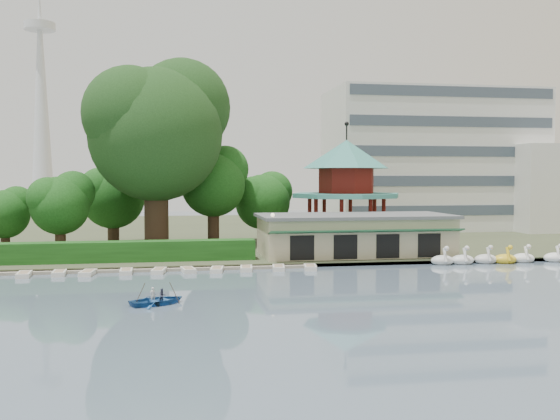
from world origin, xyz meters
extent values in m
plane|color=slate|center=(0.00, 0.00, 0.00)|extent=(220.00, 220.00, 0.00)
cube|color=#424930|center=(0.00, 52.00, 0.20)|extent=(220.00, 70.00, 0.40)
cube|color=gray|center=(0.00, 17.30, 0.15)|extent=(220.00, 0.60, 0.30)
cube|color=gray|center=(-12.00, 17.20, 0.12)|extent=(34.00, 1.60, 0.24)
cube|color=tan|center=(10.00, 22.00, 2.20)|extent=(18.00, 8.00, 3.60)
cube|color=#595B5E|center=(10.00, 22.00, 4.15)|extent=(18.60, 8.60, 0.30)
cube|color=#194C2D|center=(10.00, 17.70, 3.00)|extent=(18.00, 1.59, 0.45)
cylinder|color=tan|center=(12.00, 32.00, 1.00)|extent=(10.40, 10.40, 1.20)
cylinder|color=teal|center=(12.00, 32.00, 5.85)|extent=(12.40, 12.40, 0.50)
cylinder|color=maroon|center=(12.00, 32.00, 7.50)|extent=(6.40, 6.40, 2.80)
cone|color=teal|center=(12.00, 32.00, 10.50)|extent=(10.00, 10.00, 3.20)
cylinder|color=black|center=(12.00, 32.00, 13.00)|extent=(0.16, 0.16, 1.80)
cube|color=silver|center=(30.00, 50.00, 10.40)|extent=(30.00, 14.00, 20.00)
cube|color=silver|center=(46.00, 44.00, 6.40)|extent=(14.00, 10.00, 12.00)
cone|color=silver|center=(-42.00, 140.00, 30.00)|extent=(6.00, 6.00, 60.00)
cylinder|color=silver|center=(-42.00, 140.00, 48.00)|extent=(8.00, 8.00, 2.00)
cube|color=#1C5218|center=(-15.00, 20.50, 1.30)|extent=(30.00, 2.00, 1.80)
cylinder|color=black|center=(1.50, 19.00, 2.40)|extent=(0.12, 0.12, 4.00)
sphere|color=beige|center=(1.50, 19.00, 4.50)|extent=(0.36, 0.36, 0.36)
cylinder|color=#3A281C|center=(-9.00, 28.00, 5.15)|extent=(2.42, 2.42, 9.50)
sphere|color=#1D4118|center=(-9.00, 28.00, 12.18)|extent=(13.44, 13.44, 13.44)
sphere|color=#1D4118|center=(-6.31, 30.02, 15.21)|extent=(10.08, 10.08, 10.08)
sphere|color=#1D4118|center=(-11.35, 26.66, 14.07)|extent=(9.41, 9.41, 9.41)
cylinder|color=#3A281C|center=(-18.00, 26.00, 2.33)|extent=(1.01, 1.01, 3.86)
sphere|color=#1C5218|center=(-18.00, 26.00, 5.19)|extent=(5.59, 5.59, 5.59)
sphere|color=#1C5218|center=(-16.88, 26.84, 6.43)|extent=(4.19, 4.19, 4.19)
sphere|color=#1C5218|center=(-18.98, 25.44, 5.96)|extent=(3.91, 3.91, 3.91)
cylinder|color=#3A281C|center=(-24.00, 30.00, 1.93)|extent=(0.88, 0.88, 3.06)
sphere|color=#1C5218|center=(-24.00, 30.00, 4.20)|extent=(4.88, 4.88, 4.88)
sphere|color=#1C5218|center=(-23.02, 30.73, 5.18)|extent=(3.66, 3.66, 3.66)
cylinder|color=#3A281C|center=(-3.00, 32.00, 3.09)|extent=(1.26, 1.26, 5.38)
sphere|color=#1C5218|center=(-3.00, 32.00, 7.07)|extent=(6.98, 6.98, 6.98)
sphere|color=#1C5218|center=(-1.60, 33.05, 8.79)|extent=(5.24, 5.24, 5.24)
sphere|color=#1C5218|center=(-4.22, 31.30, 8.15)|extent=(4.89, 4.89, 4.89)
cylinder|color=#3A281C|center=(3.00, 36.00, 2.26)|extent=(1.16, 1.16, 3.72)
sphere|color=#1C5218|center=(3.00, 36.00, 5.01)|extent=(6.45, 6.45, 6.45)
sphere|color=#1C5218|center=(4.29, 36.97, 6.20)|extent=(4.84, 4.84, 4.84)
sphere|color=#1C5218|center=(1.87, 35.36, 5.76)|extent=(4.51, 4.51, 4.51)
cylinder|color=#3A281C|center=(-14.00, 36.00, 2.52)|extent=(1.28, 1.28, 4.25)
sphere|color=#1C5218|center=(-14.00, 36.00, 5.66)|extent=(7.09, 7.09, 7.09)
sphere|color=#1C5218|center=(-12.58, 37.06, 7.02)|extent=(5.32, 5.32, 5.32)
sphere|color=#1C5218|center=(-15.24, 35.29, 6.51)|extent=(4.96, 4.96, 4.96)
ellipsoid|color=silver|center=(16.71, 16.66, 0.35)|extent=(2.16, 1.44, 0.99)
cylinder|color=silver|center=(16.71, 16.11, 0.90)|extent=(0.26, 0.79, 1.29)
sphere|color=silver|center=(16.71, 15.81, 1.55)|extent=(0.44, 0.44, 0.44)
ellipsoid|color=silver|center=(18.63, 16.63, 0.35)|extent=(2.16, 1.44, 0.99)
cylinder|color=silver|center=(18.63, 16.08, 0.90)|extent=(0.26, 0.79, 1.29)
sphere|color=silver|center=(18.63, 15.78, 1.55)|extent=(0.44, 0.44, 0.44)
ellipsoid|color=silver|center=(20.97, 16.72, 0.35)|extent=(2.16, 1.44, 0.99)
cylinder|color=silver|center=(20.97, 16.17, 0.90)|extent=(0.26, 0.79, 1.29)
sphere|color=silver|center=(20.97, 15.87, 1.55)|extent=(0.44, 0.44, 0.44)
ellipsoid|color=yellow|center=(22.76, 16.49, 0.35)|extent=(2.16, 1.44, 0.99)
cylinder|color=yellow|center=(22.76, 15.94, 0.90)|extent=(0.26, 0.79, 1.29)
sphere|color=yellow|center=(22.76, 15.64, 1.55)|extent=(0.44, 0.44, 0.44)
ellipsoid|color=white|center=(24.75, 16.78, 0.35)|extent=(2.16, 1.44, 0.99)
cylinder|color=white|center=(24.75, 16.23, 0.90)|extent=(0.26, 0.79, 1.29)
sphere|color=white|center=(24.75, 15.93, 1.55)|extent=(0.44, 0.44, 0.44)
ellipsoid|color=white|center=(27.93, 16.72, 0.35)|extent=(2.16, 1.44, 0.99)
cylinder|color=white|center=(27.93, 16.17, 0.90)|extent=(0.26, 0.79, 1.29)
cube|color=silver|center=(-19.03, 15.65, 0.18)|extent=(1.19, 2.38, 0.36)
cube|color=silver|center=(-16.40, 15.98, 0.18)|extent=(1.14, 2.36, 0.36)
cube|color=silver|center=(-14.15, 15.69, 0.18)|extent=(1.25, 2.40, 0.36)
cube|color=silver|center=(-11.15, 15.94, 0.18)|extent=(1.07, 2.33, 0.36)
cube|color=silver|center=(-8.51, 15.85, 0.18)|extent=(1.30, 2.41, 0.36)
cube|color=silver|center=(-6.12, 15.88, 0.18)|extent=(1.32, 2.42, 0.36)
cube|color=silver|center=(-3.75, 15.69, 0.18)|extent=(1.32, 2.42, 0.36)
cube|color=silver|center=(-1.25, 15.96, 0.18)|extent=(1.25, 2.40, 0.36)
cube|color=silver|center=(1.51, 15.89, 0.18)|extent=(1.31, 2.42, 0.36)
cube|color=silver|center=(4.23, 15.68, 0.18)|extent=(1.34, 2.43, 0.36)
imported|color=#235694|center=(-8.31, 2.90, 0.50)|extent=(5.82, 5.14, 1.00)
imported|color=silver|center=(-8.61, 3.10, 0.57)|extent=(0.41, 0.35, 0.95)
imported|color=#33354B|center=(-8.01, 2.70, 0.56)|extent=(0.55, 0.50, 0.92)
cylinder|color=#3A281C|center=(-9.51, 2.90, 0.35)|extent=(0.94, 0.29, 2.01)
cylinder|color=#3A281C|center=(-7.11, 2.90, 0.35)|extent=(0.94, 0.29, 2.01)
camera|label=1|loc=(-7.25, -36.17, 7.88)|focal=40.00mm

